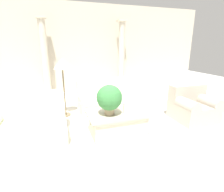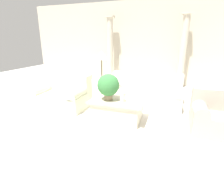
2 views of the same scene
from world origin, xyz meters
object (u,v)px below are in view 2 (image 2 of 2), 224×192
Objects in this scene: coffee_table at (117,110)px; loveseat at (63,94)px; sofa_long at (145,92)px; armchair at (216,115)px; potted_plant at (108,86)px; floor_lamp at (101,58)px.

loveseat is at bearing 167.35° from coffee_table.
sofa_long is at bearing 72.56° from coffee_table.
armchair is (1.58, -1.11, 0.00)m from sofa_long.
potted_plant is (-0.19, -0.07, 0.56)m from coffee_table.
sofa_long is 2.27m from loveseat.
armchair is at bearing 5.12° from coffee_table.
floor_lamp is at bearing 124.28° from coffee_table.
coffee_table is 0.60m from potted_plant.
floor_lamp is (-0.73, 1.42, 0.43)m from potted_plant.
loveseat is 1.71m from coffee_table.
armchair is at bearing -3.08° from loveseat.
floor_lamp is at bearing 158.06° from armchair.
loveseat is 0.96× the size of floor_lamp.
loveseat reaches higher than armchair.
sofa_long is 1.60m from floor_lamp.
loveseat reaches higher than coffee_table.
floor_lamp is at bearing 52.39° from loveseat.
coffee_table is 1.28× the size of armchair.
floor_lamp reaches higher than armchair.
loveseat is 1.50× the size of armchair.
loveseat is (-2.07, -0.92, 0.01)m from sofa_long.
loveseat is at bearing 176.92° from armchair.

